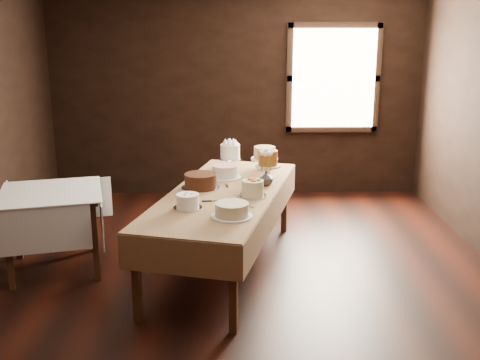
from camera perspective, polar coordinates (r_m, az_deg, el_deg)
name	(u,v)px	position (r m, az deg, el deg)	size (l,w,h in m)	color
floor	(240,286)	(5.38, 0.04, -10.37)	(5.00, 6.00, 0.01)	black
wall_back	(236,93)	(7.90, -0.36, 8.54)	(5.00, 0.02, 2.80)	black
wall_front	(256,297)	(2.07, 1.59, -11.46)	(5.00, 0.02, 2.80)	black
window	(334,78)	(7.95, 9.20, 9.84)	(1.10, 0.05, 1.30)	#FFEABF
display_table	(223,198)	(5.50, -1.65, -1.76)	(1.59, 2.67, 0.78)	#3E2212
side_table	(51,201)	(5.77, -18.07, -1.98)	(1.13, 1.13, 0.79)	#3E2212
cake_meringue	(230,157)	(6.37, -0.98, 2.31)	(0.29, 0.29, 0.27)	silver
cake_speckled	(264,159)	(6.32, 2.43, 2.10)	(0.32, 0.32, 0.26)	white
cake_lattice	(225,172)	(5.96, -1.47, 0.75)	(0.33, 0.33, 0.12)	white
cake_caramel	(268,166)	(5.95, 2.76, 1.40)	(0.28, 0.28, 0.30)	white
cake_chocolate	(201,181)	(5.59, -3.90, -0.14)	(0.38, 0.38, 0.14)	silver
cake_flowers	(253,189)	(5.32, 1.25, -0.87)	(0.26, 0.26, 0.15)	silver
cake_swirl	(188,202)	(5.00, -5.17, -2.14)	(0.25, 0.25, 0.13)	silver
cake_cream	(232,210)	(4.77, -0.81, -3.01)	(0.37, 0.37, 0.12)	white
cake_server_a	(220,201)	(5.20, -1.98, -2.06)	(0.24, 0.03, 0.01)	silver
cake_server_b	(248,206)	(5.06, 0.81, -2.54)	(0.24, 0.03, 0.01)	silver
cake_server_c	(225,183)	(5.78, -1.44, -0.26)	(0.24, 0.03, 0.01)	silver
cake_server_d	(262,187)	(5.65, 2.18, -0.66)	(0.24, 0.03, 0.01)	silver
cake_server_e	(187,197)	(5.33, -5.19, -1.70)	(0.24, 0.03, 0.01)	silver
flower_vase	(266,178)	(5.69, 2.57, 0.17)	(0.14, 0.14, 0.14)	#2D2823
flower_bouquet	(266,159)	(5.64, 2.59, 2.05)	(0.14, 0.14, 0.20)	white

